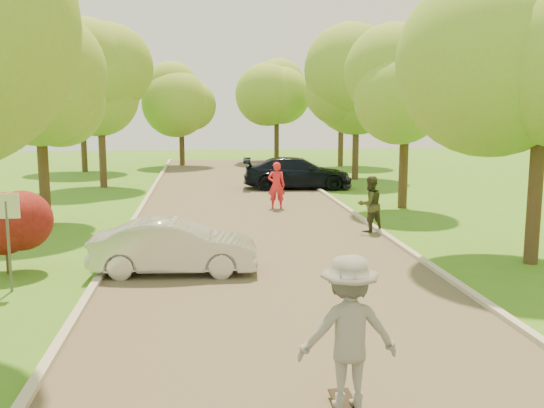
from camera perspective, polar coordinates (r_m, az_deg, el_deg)
name	(u,v)px	position (r m, az deg, el deg)	size (l,w,h in m)	color
ground	(303,351)	(10.30, 2.96, -13.65)	(100.00, 100.00, 0.00)	#42771C
road	(258,244)	(17.89, -1.30, -3.81)	(8.00, 60.00, 0.01)	#4C4438
curb_left	(118,246)	(17.97, -14.29, -3.85)	(0.18, 60.00, 0.12)	#B2AD9E
curb_right	(392,239)	(18.68, 11.19, -3.26)	(0.18, 60.00, 0.12)	#B2AD9E
street_sign	(7,221)	(14.22, -23.66, -1.50)	(0.55, 0.06, 2.17)	#59595E
red_shrub	(6,229)	(15.86, -23.72, -2.20)	(1.70, 1.70, 1.95)	#382619
tree_l_midb	(45,90)	(22.01, -20.62, 10.02)	(4.30, 4.20, 6.62)	#382619
tree_l_far	(104,78)	(31.77, -15.57, 11.35)	(4.92, 4.80, 7.79)	#382619
tree_r_midb	(411,85)	(24.79, 12.95, 10.86)	(4.51, 4.40, 7.01)	#382619
tree_r_far	(361,75)	(34.58, 8.39, 11.96)	(5.33, 5.20, 8.34)	#382619
tree_bg_a	(85,87)	(40.05, -17.22, 10.50)	(5.12, 5.00, 7.72)	#382619
tree_bg_b	(345,85)	(42.56, 6.87, 11.02)	(5.12, 5.00, 7.95)	#382619
tree_bg_c	(184,93)	(43.40, -8.30, 10.26)	(4.92, 4.80, 7.33)	#382619
tree_bg_d	(280,90)	(45.77, 0.72, 10.65)	(5.12, 5.00, 7.72)	#382619
silver_sedan	(175,247)	(14.87, -9.14, -3.99)	(1.39, 3.99, 1.31)	silver
dark_sedan	(297,173)	(30.30, 2.41, 2.93)	(2.20, 5.41, 1.57)	black
longboard	(347,408)	(8.37, 7.07, -18.48)	(0.30, 1.04, 0.12)	black
skateboarder	(349,332)	(7.95, 7.21, -11.89)	(1.30, 0.75, 2.01)	gray
person_striped	(276,185)	(24.10, 0.42, 1.76)	(0.69, 0.45, 1.88)	red
person_olive	(370,204)	(19.77, 9.20, -0.02)	(0.89, 0.69, 1.83)	#363822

